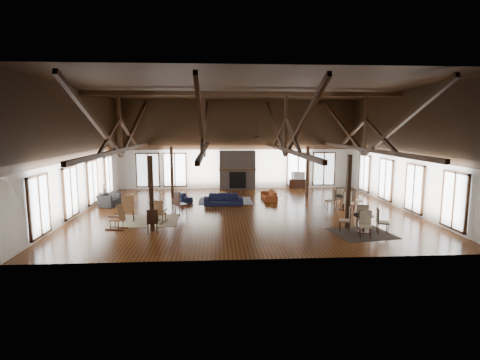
{
  "coord_description": "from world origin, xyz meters",
  "views": [
    {
      "loc": [
        -1.41,
        -18.33,
        4.16
      ],
      "look_at": [
        -0.18,
        1.0,
        1.41
      ],
      "focal_mm": 28.0,
      "sensor_mm": 36.0,
      "label": 1
    }
  ],
  "objects": [
    {
      "name": "cup_far",
      "position": [
        4.96,
        -0.07,
        0.76
      ],
      "size": [
        0.16,
        0.16,
        0.1
      ],
      "primitive_type": "imported",
      "rotation": [
        0.0,
        0.0,
        0.4
      ],
      "color": "#B2B2B2",
      "rests_on": "cafe_table_far"
    },
    {
      "name": "rug_dark",
      "position": [
        4.31,
        -4.37,
        0.01
      ],
      "size": [
        2.46,
        2.29,
        0.01
      ],
      "primitive_type": "cube",
      "rotation": [
        0.0,
        0.0,
        0.15
      ],
      "color": "black",
      "rests_on": "floor"
    },
    {
      "name": "rug_navy",
      "position": [
        -0.92,
        2.55,
        0.01
      ],
      "size": [
        3.0,
        2.25,
        0.01
      ],
      "primitive_type": "cube",
      "rotation": [
        0.0,
        0.0,
        0.0
      ],
      "color": "#1B254C",
      "rests_on": "floor"
    },
    {
      "name": "post_grid",
      "position": [
        0.0,
        0.0,
        1.52
      ],
      "size": [
        8.16,
        7.16,
        3.05
      ],
      "color": "black",
      "rests_on": "floor"
    },
    {
      "name": "ceiling_fan",
      "position": [
        0.5,
        -1.0,
        3.73
      ],
      "size": [
        1.6,
        1.6,
        0.75
      ],
      "color": "black",
      "rests_on": "roof_truss"
    },
    {
      "name": "roof_truss",
      "position": [
        0.0,
        0.0,
        4.03
      ],
      "size": [
        15.6,
        14.07,
        3.14
      ],
      "color": "black",
      "rests_on": "wall_back"
    },
    {
      "name": "rocking_chair_c",
      "position": [
        -5.42,
        -3.15,
        0.5
      ],
      "size": [
        0.9,
        0.62,
        1.06
      ],
      "rotation": [
        0.0,
        0.0,
        1.33
      ],
      "color": "brown",
      "rests_on": "floor"
    },
    {
      "name": "rocking_chair_a",
      "position": [
        -5.38,
        -1.6,
        0.53
      ],
      "size": [
        0.61,
        0.94,
        1.12
      ],
      "rotation": [
        0.0,
        0.0,
        0.18
      ],
      "color": "brown",
      "rests_on": "floor"
    },
    {
      "name": "wall_back",
      "position": [
        0.0,
        7.0,
        3.0
      ],
      "size": [
        16.0,
        0.02,
        6.0
      ],
      "primitive_type": "cube",
      "color": "white",
      "rests_on": "floor"
    },
    {
      "name": "sofa_orange",
      "position": [
        1.6,
        2.73,
        0.26
      ],
      "size": [
        1.83,
        0.76,
        0.53
      ],
      "primitive_type": "imported",
      "rotation": [
        0.0,
        0.0,
        -1.54
      ],
      "color": "#95441C",
      "rests_on": "floor"
    },
    {
      "name": "rocking_chair_b",
      "position": [
        -3.93,
        -2.18,
        0.47
      ],
      "size": [
        0.61,
        0.86,
        1.01
      ],
      "rotation": [
        0.0,
        0.0,
        -0.28
      ],
      "color": "brown",
      "rests_on": "floor"
    },
    {
      "name": "side_table_lamp",
      "position": [
        -7.6,
        2.38,
        0.42
      ],
      "size": [
        0.43,
        0.43,
        1.1
      ],
      "color": "black",
      "rests_on": "floor"
    },
    {
      "name": "side_chair_a",
      "position": [
        -3.21,
        -0.74,
        0.64
      ],
      "size": [
        0.66,
        0.66,
        1.11
      ],
      "rotation": [
        0.0,
        0.0,
        -0.9
      ],
      "color": "black",
      "rests_on": "floor"
    },
    {
      "name": "cup_near",
      "position": [
        4.32,
        -4.16,
        0.76
      ],
      "size": [
        0.14,
        0.14,
        0.1
      ],
      "primitive_type": "imported",
      "rotation": [
        0.0,
        0.0,
        0.16
      ],
      "color": "#B2B2B2",
      "rests_on": "cafe_table_near"
    },
    {
      "name": "side_chair_b",
      "position": [
        -3.93,
        -3.91,
        0.58
      ],
      "size": [
        0.49,
        0.49,
        0.99
      ],
      "rotation": [
        0.0,
        0.0,
        0.19
      ],
      "color": "black",
      "rests_on": "floor"
    },
    {
      "name": "floor",
      "position": [
        0.0,
        0.0,
        0.0
      ],
      "size": [
        16.0,
        16.0,
        0.0
      ],
      "primitive_type": "plane",
      "color": "brown",
      "rests_on": "ground"
    },
    {
      "name": "sofa_navy_left",
      "position": [
        -3.28,
        2.6,
        0.24
      ],
      "size": [
        1.77,
        1.14,
        0.48
      ],
      "primitive_type": "imported",
      "rotation": [
        0.0,
        0.0,
        1.9
      ],
      "color": "#131A35",
      "rests_on": "floor"
    },
    {
      "name": "sofa_navy_front",
      "position": [
        -1.05,
        1.41,
        0.3
      ],
      "size": [
        2.07,
        0.81,
        0.6
      ],
      "primitive_type": "imported",
      "rotation": [
        0.0,
        0.0,
        0.0
      ],
      "color": "#121633",
      "rests_on": "floor"
    },
    {
      "name": "wall_right",
      "position": [
        8.0,
        0.0,
        3.0
      ],
      "size": [
        0.02,
        14.0,
        6.0
      ],
      "primitive_type": "cube",
      "color": "white",
      "rests_on": "floor"
    },
    {
      "name": "vase",
      "position": [
        -0.73,
        2.67,
        0.51
      ],
      "size": [
        0.22,
        0.22,
        0.18
      ],
      "primitive_type": "imported",
      "rotation": [
        0.0,
        0.0,
        -0.36
      ],
      "color": "#B2B2B2",
      "rests_on": "coffee_table"
    },
    {
      "name": "cafe_table_near",
      "position": [
        4.41,
        -4.21,
        0.5
      ],
      "size": [
        1.94,
        1.94,
        0.99
      ],
      "rotation": [
        0.0,
        0.0,
        -0.29
      ],
      "color": "black",
      "rests_on": "floor"
    },
    {
      "name": "wall_left",
      "position": [
        -8.0,
        0.0,
        3.0
      ],
      "size": [
        0.02,
        14.0,
        6.0
      ],
      "primitive_type": "cube",
      "color": "white",
      "rests_on": "floor"
    },
    {
      "name": "fireplace",
      "position": [
        0.0,
        6.67,
        1.29
      ],
      "size": [
        2.5,
        0.69,
        2.6
      ],
      "color": "#67584E",
      "rests_on": "floor"
    },
    {
      "name": "rug_tan",
      "position": [
        -4.61,
        -1.79,
        0.01
      ],
      "size": [
        3.02,
        2.41,
        0.01
      ],
      "primitive_type": "cube",
      "rotation": [
        0.0,
        0.0,
        0.04
      ],
      "color": "tan",
      "rests_on": "floor"
    },
    {
      "name": "armchair",
      "position": [
        -7.08,
        1.41,
        0.33
      ],
      "size": [
        1.24,
        1.16,
        0.66
      ],
      "primitive_type": "imported",
      "rotation": [
        0.0,
        0.0,
        1.26
      ],
      "color": "#292A2C",
      "rests_on": "floor"
    },
    {
      "name": "coffee_table",
      "position": [
        -0.79,
        2.64,
        0.36
      ],
      "size": [
        1.2,
        0.86,
        0.42
      ],
      "rotation": [
        0.0,
        0.0,
        -0.33
      ],
      "color": "brown",
      "rests_on": "floor"
    },
    {
      "name": "wall_front",
      "position": [
        0.0,
        -7.0,
        3.0
      ],
      "size": [
        16.0,
        0.02,
        6.0
      ],
      "primitive_type": "cube",
      "color": "white",
      "rests_on": "floor"
    },
    {
      "name": "cafe_table_far",
      "position": [
        5.04,
        -0.01,
        0.5
      ],
      "size": [
        1.89,
        1.89,
        0.99
      ],
      "rotation": [
        0.0,
        0.0,
        0.01
      ],
      "color": "black",
      "rests_on": "floor"
    },
    {
      "name": "television",
      "position": [
        4.18,
        6.75,
        0.87
      ],
      "size": [
        0.92,
        0.24,
        0.52
      ],
      "primitive_type": "imported",
      "rotation": [
        0.0,
        0.0,
        -0.13
      ],
      "color": "#B2B2B2",
      "rests_on": "tv_console"
    },
    {
      "name": "tv_console",
      "position": [
        4.16,
        6.75,
        0.31
      ],
      "size": [
        1.22,
        0.46,
        0.61
      ],
      "primitive_type": "cube",
      "color": "black",
      "rests_on": "floor"
    },
    {
      "name": "ceiling",
      "position": [
        0.0,
        0.0,
        6.0
      ],
      "size": [
        16.0,
        14.0,
        0.02
      ],
      "primitive_type": "cube",
      "color": "black",
      "rests_on": "wall_back"
    }
  ]
}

